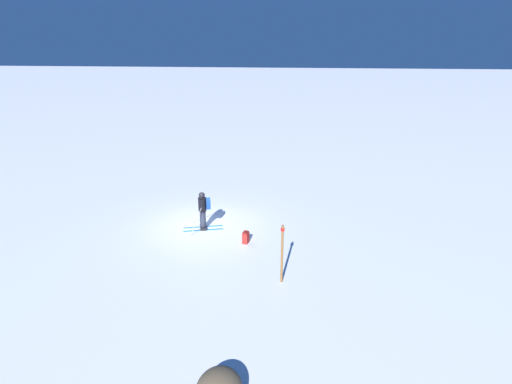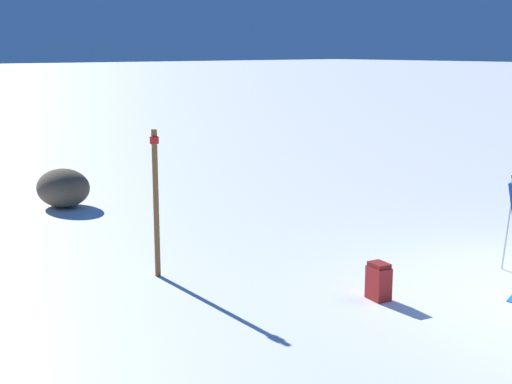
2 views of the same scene
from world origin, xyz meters
name	(u,v)px [view 1 (image 1 of 2)]	position (x,y,z in m)	size (l,w,h in m)	color
ground_plane	(205,226)	(0.00, 0.00, 0.00)	(300.00, 300.00, 0.00)	white
skier	(203,209)	(0.42, 0.09, 1.03)	(1.27, 1.79, 1.86)	#1E7AC6
spare_backpack	(246,237)	(1.32, 2.10, 0.24)	(0.34, 0.28, 0.50)	#AD231E
trail_marker	(282,252)	(3.99, 3.81, 1.16)	(0.13, 0.13, 2.13)	brown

